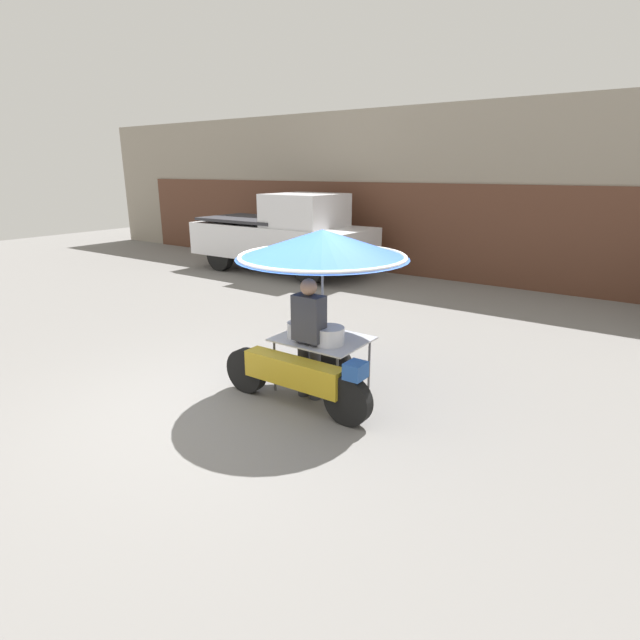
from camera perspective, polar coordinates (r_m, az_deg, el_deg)
The scene contains 5 objects.
ground_plane at distance 6.15m, azimuth -9.87°, elevation -9.79°, with size 36.00×36.00×0.00m, color slate.
shopfront_building at distance 13.84m, azimuth 18.86°, elevation 13.43°, with size 28.00×2.06×4.27m.
vendor_motorcycle_cart at distance 5.98m, azimuth -0.01°, elevation 6.38°, with size 2.09×2.08×2.05m.
vendor_person at distance 6.01m, azimuth -1.27°, elevation -1.51°, with size 0.38×0.22×1.51m.
pickup_truck at distance 13.71m, azimuth -4.02°, elevation 9.66°, with size 5.16×1.91×2.14m.
Camera 1 is at (3.95, -3.84, 2.73)m, focal length 28.00 mm.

